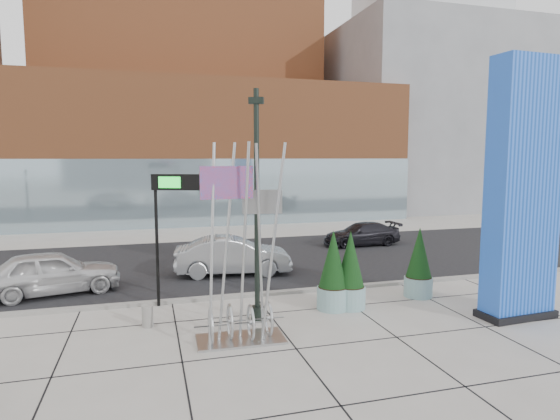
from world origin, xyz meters
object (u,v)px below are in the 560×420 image
object	(u,v)px
public_art_sculpture	(241,290)
overhead_street_sign	(179,193)
blue_pylon	(522,195)
concrete_bollard	(148,316)
car_white_west	(52,273)
car_silver_mid	(233,256)
lamp_post	(257,228)

from	to	relation	value
public_art_sculpture	overhead_street_sign	xyz separation A→B (m)	(-1.38, 3.80, 2.45)
blue_pylon	concrete_bollard	distance (m)	12.16
car_white_west	car_silver_mid	world-z (taller)	car_white_west
overhead_street_sign	car_white_west	size ratio (longest dim) A/B	0.94
lamp_post	concrete_bollard	bearing A→B (deg)	174.08
concrete_bollard	car_white_west	world-z (taller)	car_white_west
car_white_west	car_silver_mid	distance (m)	7.11
overhead_street_sign	car_white_west	distance (m)	6.03
blue_pylon	lamp_post	distance (m)	8.35
blue_pylon	car_silver_mid	xyz separation A→B (m)	(-7.78, 7.87, -3.12)
blue_pylon	concrete_bollard	xyz separation A→B (m)	(-11.38, 2.30, -3.61)
lamp_post	car_white_west	xyz separation A→B (m)	(-6.75, 4.80, -2.10)
overhead_street_sign	blue_pylon	bearing A→B (deg)	-1.31
lamp_post	car_white_west	bearing A→B (deg)	144.55
concrete_bollard	overhead_street_sign	size ratio (longest dim) A/B	0.14
overhead_street_sign	concrete_bollard	bearing A→B (deg)	-98.44
concrete_bollard	car_white_west	bearing A→B (deg)	127.52
public_art_sculpture	overhead_street_sign	bearing A→B (deg)	111.68
public_art_sculpture	car_white_west	size ratio (longest dim) A/B	1.14
lamp_post	car_white_west	size ratio (longest dim) A/B	1.48
blue_pylon	public_art_sculpture	distance (m)	9.22
blue_pylon	car_silver_mid	size ratio (longest dim) A/B	1.63
lamp_post	car_silver_mid	size ratio (longest dim) A/B	1.43
blue_pylon	car_white_west	size ratio (longest dim) A/B	1.68
car_silver_mid	lamp_post	bearing A→B (deg)	-175.88
blue_pylon	overhead_street_sign	size ratio (longest dim) A/B	1.79
blue_pylon	overhead_street_sign	world-z (taller)	blue_pylon
public_art_sculpture	concrete_bollard	bearing A→B (deg)	146.02
public_art_sculpture	overhead_street_sign	distance (m)	4.72
car_white_west	car_silver_mid	bearing A→B (deg)	-94.17
blue_pylon	car_silver_mid	world-z (taller)	blue_pylon
lamp_post	blue_pylon	bearing A→B (deg)	-13.64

